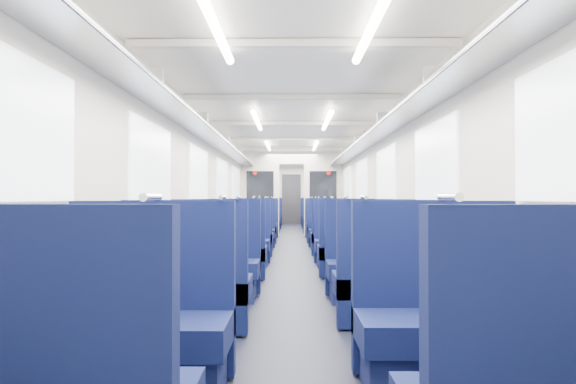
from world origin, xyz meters
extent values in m
cube|color=black|center=(0.00, 0.00, 0.00)|extent=(2.80, 18.00, 0.01)
cube|color=white|center=(0.00, 0.00, 2.35)|extent=(2.80, 18.00, 0.01)
cube|color=beige|center=(-1.40, 0.00, 1.18)|extent=(0.02, 18.00, 2.35)
cube|color=#11183B|center=(-1.39, 0.00, 0.35)|extent=(0.03, 17.90, 0.70)
cube|color=beige|center=(1.40, 0.00, 1.18)|extent=(0.02, 18.00, 2.35)
cube|color=#11183B|center=(1.39, 0.00, 0.35)|extent=(0.03, 17.90, 0.70)
cube|color=beige|center=(0.00, 9.00, 1.18)|extent=(2.80, 0.02, 2.35)
cube|color=#B2B5BA|center=(-1.22, 0.00, 1.97)|extent=(0.34, 17.40, 0.04)
cylinder|color=silver|center=(-1.04, 0.00, 1.95)|extent=(0.02, 17.40, 0.02)
cube|color=#B2B5BA|center=(-1.22, -6.00, 2.05)|extent=(0.34, 0.03, 0.14)
cube|color=#B2B5BA|center=(-1.22, -4.00, 2.05)|extent=(0.34, 0.03, 0.14)
cube|color=#B2B5BA|center=(-1.22, -2.00, 2.05)|extent=(0.34, 0.03, 0.14)
cube|color=#B2B5BA|center=(-1.22, 0.00, 2.05)|extent=(0.34, 0.03, 0.14)
cube|color=#B2B5BA|center=(-1.22, 2.00, 2.05)|extent=(0.34, 0.03, 0.14)
cube|color=#B2B5BA|center=(-1.22, 4.00, 2.05)|extent=(0.34, 0.03, 0.14)
cube|color=#B2B5BA|center=(-1.22, 6.00, 2.05)|extent=(0.34, 0.03, 0.14)
cube|color=#B2B5BA|center=(-1.22, 8.00, 2.05)|extent=(0.34, 0.03, 0.14)
cube|color=#B2B5BA|center=(1.22, 0.00, 1.97)|extent=(0.34, 17.40, 0.04)
cylinder|color=silver|center=(1.04, 0.00, 1.95)|extent=(0.02, 17.40, 0.02)
cube|color=#B2B5BA|center=(1.22, -6.00, 2.05)|extent=(0.34, 0.03, 0.14)
cube|color=#B2B5BA|center=(1.22, -4.00, 2.05)|extent=(0.34, 0.03, 0.14)
cube|color=#B2B5BA|center=(1.22, -2.00, 2.05)|extent=(0.34, 0.03, 0.14)
cube|color=#B2B5BA|center=(1.22, 0.00, 2.05)|extent=(0.34, 0.03, 0.14)
cube|color=#B2B5BA|center=(1.22, 2.00, 2.05)|extent=(0.34, 0.03, 0.14)
cube|color=#B2B5BA|center=(1.22, 4.00, 2.05)|extent=(0.34, 0.03, 0.14)
cube|color=#B2B5BA|center=(1.22, 6.00, 2.05)|extent=(0.34, 0.03, 0.14)
cube|color=#B2B5BA|center=(1.22, 8.00, 2.05)|extent=(0.34, 0.03, 0.14)
cube|color=white|center=(-1.38, -7.50, 1.42)|extent=(0.02, 1.30, 0.75)
cube|color=white|center=(-1.38, -5.20, 1.42)|extent=(0.02, 1.30, 0.75)
cube|color=white|center=(-1.38, -2.90, 1.42)|extent=(0.02, 1.30, 0.75)
cube|color=white|center=(-1.38, -0.60, 1.42)|extent=(0.02, 1.30, 0.75)
cube|color=white|center=(-1.38, 1.70, 1.42)|extent=(0.02, 1.30, 0.75)
cube|color=white|center=(-1.38, 4.50, 1.42)|extent=(0.02, 1.30, 0.75)
cube|color=white|center=(-1.38, 6.80, 1.42)|extent=(0.02, 1.30, 0.75)
cube|color=white|center=(1.38, -5.20, 1.42)|extent=(0.02, 1.30, 0.75)
cube|color=white|center=(1.38, -2.90, 1.42)|extent=(0.02, 1.30, 0.75)
cube|color=white|center=(1.38, -0.60, 1.42)|extent=(0.02, 1.30, 0.75)
cube|color=white|center=(1.38, 1.70, 1.42)|extent=(0.02, 1.30, 0.75)
cube|color=white|center=(1.38, 4.50, 1.42)|extent=(0.02, 1.30, 0.75)
cube|color=white|center=(1.38, 6.80, 1.42)|extent=(0.02, 1.30, 0.75)
cube|color=beige|center=(0.00, -6.00, 2.31)|extent=(2.70, 0.06, 0.06)
cube|color=beige|center=(0.00, -4.00, 2.31)|extent=(2.70, 0.06, 0.06)
cube|color=beige|center=(0.00, -2.00, 2.31)|extent=(2.70, 0.06, 0.06)
cube|color=beige|center=(0.00, 0.00, 2.31)|extent=(2.70, 0.06, 0.06)
cube|color=beige|center=(0.00, 2.00, 2.31)|extent=(2.70, 0.06, 0.06)
cube|color=beige|center=(0.00, 4.00, 2.31)|extent=(2.70, 0.06, 0.06)
cube|color=beige|center=(0.00, 6.00, 2.31)|extent=(2.70, 0.06, 0.06)
cube|color=beige|center=(0.00, 8.00, 2.31)|extent=(2.70, 0.06, 0.06)
cylinder|color=white|center=(-0.55, -6.50, 2.26)|extent=(0.07, 1.60, 0.07)
cylinder|color=white|center=(-0.55, -2.50, 2.26)|extent=(0.07, 1.60, 0.07)
cylinder|color=white|center=(-0.55, 1.00, 2.26)|extent=(0.07, 1.60, 0.07)
cylinder|color=white|center=(-0.55, 5.50, 2.26)|extent=(0.07, 1.60, 0.07)
cylinder|color=white|center=(0.55, -6.50, 2.26)|extent=(0.07, 1.60, 0.07)
cylinder|color=white|center=(0.55, -2.50, 2.26)|extent=(0.07, 1.60, 0.07)
cylinder|color=white|center=(0.55, 1.00, 2.26)|extent=(0.07, 1.60, 0.07)
cylinder|color=white|center=(0.55, 5.50, 2.26)|extent=(0.07, 1.60, 0.07)
cube|color=black|center=(0.00, 8.94, 1.00)|extent=(0.75, 0.06, 2.00)
cube|color=beige|center=(-0.88, 3.16, 1.18)|extent=(1.05, 0.08, 2.35)
cube|color=black|center=(-0.87, 3.11, 1.40)|extent=(0.76, 0.02, 0.80)
cylinder|color=red|center=(-1.02, 3.11, 1.75)|extent=(0.12, 0.01, 0.12)
cube|color=beige|center=(0.88, 3.16, 1.18)|extent=(1.05, 0.08, 2.35)
cube|color=black|center=(0.87, 3.11, 1.40)|extent=(0.76, 0.02, 0.80)
cylinder|color=red|center=(1.02, 3.11, 1.75)|extent=(0.12, 0.01, 0.12)
cube|color=beige|center=(0.00, 3.16, 2.17)|extent=(0.70, 0.08, 0.35)
cube|color=#0E1847|center=(-0.83, -8.38, 0.53)|extent=(0.96, 0.09, 1.03)
cylinder|color=silver|center=(-0.42, -8.38, 1.07)|extent=(0.02, 0.15, 0.02)
cylinder|color=silver|center=(0.42, -8.43, 1.07)|extent=(0.02, 0.15, 0.02)
cube|color=#0E1847|center=(-0.83, -7.20, 0.33)|extent=(0.96, 0.50, 0.17)
cube|color=#0E153B|center=(-0.83, -7.20, 0.12)|extent=(0.89, 0.40, 0.25)
cube|color=#0E1847|center=(-0.83, -6.99, 0.53)|extent=(0.96, 0.09, 1.03)
cylinder|color=silver|center=(-0.42, -6.99, 1.07)|extent=(0.02, 0.15, 0.02)
cube|color=#0E1847|center=(0.83, -7.14, 0.33)|extent=(0.96, 0.50, 0.17)
cube|color=#0E153B|center=(0.83, -7.14, 0.12)|extent=(0.89, 0.40, 0.25)
cube|color=#0E1847|center=(0.83, -6.93, 0.53)|extent=(0.96, 0.09, 1.03)
cylinder|color=silver|center=(0.42, -6.93, 1.07)|extent=(0.02, 0.15, 0.02)
cube|color=#0E1847|center=(-0.83, -5.97, 0.33)|extent=(0.96, 0.50, 0.17)
cube|color=#0E153B|center=(-0.83, -5.97, 0.12)|extent=(0.89, 0.40, 0.25)
cube|color=#0E1847|center=(-0.83, -6.18, 0.53)|extent=(0.96, 0.09, 1.03)
cylinder|color=silver|center=(-0.42, -6.18, 1.07)|extent=(0.02, 0.15, 0.02)
cube|color=#0E1847|center=(0.83, -5.79, 0.33)|extent=(0.96, 0.50, 0.17)
cube|color=#0E153B|center=(0.83, -5.79, 0.12)|extent=(0.89, 0.40, 0.25)
cube|color=#0E1847|center=(0.83, -6.00, 0.53)|extent=(0.96, 0.09, 1.03)
cylinder|color=silver|center=(0.42, -6.00, 1.07)|extent=(0.02, 0.15, 0.02)
cube|color=#0E1847|center=(-0.83, -4.91, 0.33)|extent=(0.96, 0.50, 0.17)
cube|color=#0E153B|center=(-0.83, -4.91, 0.12)|extent=(0.89, 0.40, 0.25)
cube|color=#0E1847|center=(-0.83, -4.71, 0.53)|extent=(0.96, 0.09, 1.03)
cylinder|color=silver|center=(-0.42, -4.71, 1.07)|extent=(0.02, 0.15, 0.02)
cube|color=#0E1847|center=(0.83, -4.96, 0.33)|extent=(0.96, 0.50, 0.17)
cube|color=#0E153B|center=(0.83, -4.96, 0.12)|extent=(0.89, 0.40, 0.25)
cube|color=#0E1847|center=(0.83, -4.76, 0.53)|extent=(0.96, 0.09, 1.03)
cylinder|color=silver|center=(0.42, -4.76, 1.07)|extent=(0.02, 0.15, 0.02)
cube|color=#0E1847|center=(-0.83, -3.59, 0.33)|extent=(0.96, 0.50, 0.17)
cube|color=#0E153B|center=(-0.83, -3.59, 0.12)|extent=(0.89, 0.40, 0.25)
cube|color=#0E1847|center=(-0.83, -3.80, 0.53)|extent=(0.96, 0.09, 1.03)
cylinder|color=silver|center=(-0.42, -3.80, 1.07)|extent=(0.02, 0.15, 0.02)
cube|color=#0E1847|center=(0.83, -3.48, 0.33)|extent=(0.96, 0.50, 0.17)
cube|color=#0E153B|center=(0.83, -3.48, 0.12)|extent=(0.89, 0.40, 0.25)
cube|color=#0E1847|center=(0.83, -3.69, 0.53)|extent=(0.96, 0.09, 1.03)
cylinder|color=silver|center=(0.42, -3.69, 1.07)|extent=(0.02, 0.15, 0.02)
cube|color=#0E1847|center=(-0.83, -2.56, 0.33)|extent=(0.96, 0.50, 0.17)
cube|color=#0E153B|center=(-0.83, -2.56, 0.12)|extent=(0.89, 0.40, 0.25)
cube|color=#0E1847|center=(-0.83, -2.35, 0.53)|extent=(0.96, 0.09, 1.03)
cylinder|color=silver|center=(-0.42, -2.35, 1.07)|extent=(0.02, 0.15, 0.02)
cube|color=#0E1847|center=(0.83, -2.57, 0.33)|extent=(0.96, 0.50, 0.17)
cube|color=#0E153B|center=(0.83, -2.57, 0.12)|extent=(0.89, 0.40, 0.25)
cube|color=#0E1847|center=(0.83, -2.36, 0.53)|extent=(0.96, 0.09, 1.03)
cylinder|color=silver|center=(0.42, -2.36, 1.07)|extent=(0.02, 0.15, 0.02)
cube|color=#0E1847|center=(-0.83, -1.35, 0.33)|extent=(0.96, 0.50, 0.17)
cube|color=#0E153B|center=(-0.83, -1.35, 0.12)|extent=(0.89, 0.40, 0.25)
cube|color=#0E1847|center=(-0.83, -1.55, 0.53)|extent=(0.96, 0.09, 1.03)
cylinder|color=silver|center=(-0.42, -1.55, 1.07)|extent=(0.02, 0.15, 0.02)
cube|color=#0E1847|center=(0.83, -1.22, 0.33)|extent=(0.96, 0.50, 0.17)
cube|color=#0E153B|center=(0.83, -1.22, 0.12)|extent=(0.89, 0.40, 0.25)
cube|color=#0E1847|center=(0.83, -1.43, 0.53)|extent=(0.96, 0.09, 1.03)
cylinder|color=silver|center=(0.42, -1.43, 1.07)|extent=(0.02, 0.15, 0.02)
cube|color=#0E1847|center=(-0.83, -0.30, 0.33)|extent=(0.96, 0.50, 0.17)
cube|color=#0E153B|center=(-0.83, -0.30, 0.12)|extent=(0.89, 0.40, 0.25)
cube|color=#0E1847|center=(-0.83, -0.09, 0.53)|extent=(0.96, 0.09, 1.03)
cylinder|color=silver|center=(-0.42, -0.09, 1.07)|extent=(0.02, 0.15, 0.02)
cube|color=#0E1847|center=(0.83, -0.22, 0.33)|extent=(0.96, 0.50, 0.17)
cube|color=#0E153B|center=(0.83, -0.22, 0.12)|extent=(0.89, 0.40, 0.25)
cube|color=#0E1847|center=(0.83, -0.01, 0.53)|extent=(0.96, 0.09, 1.03)
cylinder|color=silver|center=(0.42, -0.01, 1.07)|extent=(0.02, 0.15, 0.02)
cube|color=#0E1847|center=(-0.83, 0.99, 0.33)|extent=(0.96, 0.50, 0.17)
cube|color=#0E153B|center=(-0.83, 0.99, 0.12)|extent=(0.89, 0.40, 0.25)
cube|color=#0E1847|center=(-0.83, 0.78, 0.53)|extent=(0.96, 0.09, 1.03)
cylinder|color=silver|center=(-0.42, 0.78, 1.07)|extent=(0.02, 0.15, 0.02)
cube|color=#0E1847|center=(0.83, 1.02, 0.33)|extent=(0.96, 0.50, 0.17)
cube|color=#0E153B|center=(0.83, 1.02, 0.12)|extent=(0.89, 0.40, 0.25)
cube|color=#0E1847|center=(0.83, 0.82, 0.53)|extent=(0.96, 0.09, 1.03)
cylinder|color=silver|center=(0.42, 0.82, 1.07)|extent=(0.02, 0.15, 0.02)
cube|color=#0E1847|center=(-0.83, 2.01, 0.33)|extent=(0.96, 0.50, 0.17)
cube|color=#0E153B|center=(-0.83, 2.01, 0.12)|extent=(0.89, 0.40, 0.25)
cube|color=#0E1847|center=(-0.83, 2.22, 0.53)|extent=(0.96, 0.09, 1.03)
cylinder|color=silver|center=(-0.42, 2.22, 1.07)|extent=(0.02, 0.15, 0.02)
cube|color=#0E1847|center=(0.83, 2.05, 0.33)|extent=(0.96, 0.50, 0.17)
cube|color=#0E153B|center=(0.83, 2.05, 0.12)|extent=(0.89, 0.40, 0.25)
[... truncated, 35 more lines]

